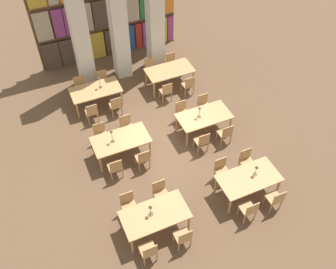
% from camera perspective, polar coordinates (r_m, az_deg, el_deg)
% --- Properties ---
extents(ground_plane, '(40.00, 40.00, 0.00)m').
position_cam_1_polar(ground_plane, '(12.95, -0.51, -1.28)').
color(ground_plane, brown).
extents(pillar_left, '(0.60, 0.60, 6.00)m').
position_cam_1_polar(pillar_left, '(14.09, -13.84, 17.30)').
color(pillar_left, beige).
rests_on(pillar_left, ground_plane).
extents(pillar_center, '(0.60, 0.60, 6.00)m').
position_cam_1_polar(pillar_center, '(14.37, -7.87, 18.78)').
color(pillar_center, beige).
rests_on(pillar_center, ground_plane).
extents(reading_table_0, '(1.84, 0.99, 0.77)m').
position_cam_1_polar(reading_table_0, '(10.41, -2.00, -12.26)').
color(reading_table_0, tan).
rests_on(reading_table_0, ground_plane).
extents(chair_0, '(0.42, 0.40, 0.86)m').
position_cam_1_polar(chair_0, '(10.17, -2.94, -17.32)').
color(chair_0, tan).
rests_on(chair_0, ground_plane).
extents(chair_1, '(0.42, 0.40, 0.86)m').
position_cam_1_polar(chair_1, '(10.92, -6.05, -10.53)').
color(chair_1, tan).
rests_on(chair_1, ground_plane).
extents(chair_2, '(0.42, 0.40, 0.86)m').
position_cam_1_polar(chair_2, '(10.35, 2.36, -15.32)').
color(chair_2, tan).
rests_on(chair_2, ground_plane).
extents(chair_3, '(0.42, 0.40, 0.86)m').
position_cam_1_polar(chair_3, '(11.09, -1.17, -8.83)').
color(chair_3, tan).
rests_on(chair_3, ground_plane).
extents(desk_lamp_0, '(0.14, 0.14, 0.41)m').
position_cam_1_polar(desk_lamp_0, '(10.11, -2.68, -11.24)').
color(desk_lamp_0, brown).
rests_on(desk_lamp_0, reading_table_0).
extents(reading_table_1, '(1.84, 0.99, 0.77)m').
position_cam_1_polar(reading_table_1, '(11.35, 12.17, -6.69)').
color(reading_table_1, tan).
rests_on(reading_table_1, ground_plane).
extents(chair_4, '(0.42, 0.40, 0.86)m').
position_cam_1_polar(chair_4, '(11.01, 12.25, -11.10)').
color(chair_4, tan).
rests_on(chair_4, ground_plane).
extents(chair_5, '(0.42, 0.40, 0.86)m').
position_cam_1_polar(chair_5, '(11.71, 8.18, -5.33)').
color(chair_5, tan).
rests_on(chair_5, ground_plane).
extents(chair_6, '(0.42, 0.40, 0.86)m').
position_cam_1_polar(chair_6, '(11.40, 16.05, -9.37)').
color(chair_6, tan).
rests_on(chair_6, ground_plane).
extents(chair_7, '(0.42, 0.40, 0.86)m').
position_cam_1_polar(chair_7, '(12.08, 11.86, -3.91)').
color(chair_7, tan).
rests_on(chair_7, ground_plane).
extents(desk_lamp_1, '(0.14, 0.14, 0.39)m').
position_cam_1_polar(desk_lamp_1, '(11.20, 13.33, -5.14)').
color(desk_lamp_1, brown).
rests_on(desk_lamp_1, reading_table_1).
extents(reading_table_2, '(1.84, 0.99, 0.77)m').
position_cam_1_polar(reading_table_2, '(12.17, -7.21, -0.99)').
color(reading_table_2, tan).
rests_on(reading_table_2, ground_plane).
extents(chair_8, '(0.42, 0.40, 0.86)m').
position_cam_1_polar(chair_8, '(11.77, -8.03, -4.96)').
color(chair_8, tan).
rests_on(chair_8, ground_plane).
extents(chair_9, '(0.42, 0.40, 0.86)m').
position_cam_1_polar(chair_9, '(12.79, -10.22, 0.07)').
color(chair_9, tan).
rests_on(chair_9, ground_plane).
extents(chair_10, '(0.42, 0.40, 0.86)m').
position_cam_1_polar(chair_10, '(11.92, -3.83, -3.59)').
color(chair_10, tan).
rests_on(chair_10, ground_plane).
extents(chair_11, '(0.42, 0.40, 0.86)m').
position_cam_1_polar(chair_11, '(12.93, -6.34, 1.27)').
color(chair_11, tan).
rests_on(chair_11, ground_plane).
extents(desk_lamp_2, '(0.14, 0.14, 0.50)m').
position_cam_1_polar(desk_lamp_2, '(11.83, -8.58, 0.05)').
color(desk_lamp_2, brown).
rests_on(desk_lamp_2, reading_table_2).
extents(reading_table_3, '(1.84, 0.99, 0.77)m').
position_cam_1_polar(reading_table_3, '(12.91, 5.51, 2.62)').
color(reading_table_3, tan).
rests_on(reading_table_3, ground_plane).
extents(chair_12, '(0.42, 0.40, 0.86)m').
position_cam_1_polar(chair_12, '(12.43, 5.22, -1.00)').
color(chair_12, tan).
rests_on(chair_12, ground_plane).
extents(chair_13, '(0.42, 0.40, 0.86)m').
position_cam_1_polar(chair_13, '(13.39, 2.13, 3.50)').
color(chair_13, tan).
rests_on(chair_13, ground_plane).
extents(chair_14, '(0.42, 0.40, 0.86)m').
position_cam_1_polar(chair_14, '(12.77, 8.71, 0.19)').
color(chair_14, tan).
rests_on(chair_14, ground_plane).
extents(chair_15, '(0.42, 0.40, 0.86)m').
position_cam_1_polar(chair_15, '(13.70, 5.46, 4.50)').
color(chair_15, tan).
rests_on(chair_15, ground_plane).
extents(desk_lamp_3, '(0.14, 0.14, 0.45)m').
position_cam_1_polar(desk_lamp_3, '(12.58, 4.84, 3.70)').
color(desk_lamp_3, brown).
rests_on(desk_lamp_3, reading_table_3).
extents(reading_table_4, '(1.84, 0.99, 0.77)m').
position_cam_1_polar(reading_table_4, '(14.14, -10.96, 6.50)').
color(reading_table_4, tan).
rests_on(reading_table_4, ground_plane).
extents(chair_16, '(0.42, 0.40, 0.86)m').
position_cam_1_polar(chair_16, '(13.65, -11.56, 3.40)').
color(chair_16, tan).
rests_on(chair_16, ground_plane).
extents(chair_17, '(0.42, 0.40, 0.86)m').
position_cam_1_polar(chair_17, '(14.83, -13.21, 7.14)').
color(chair_17, tan).
rests_on(chair_17, ground_plane).
extents(chair_18, '(0.42, 0.40, 0.86)m').
position_cam_1_polar(chair_18, '(13.77, -7.98, 4.48)').
color(chair_18, tan).
rests_on(chair_18, ground_plane).
extents(chair_19, '(0.42, 0.40, 0.86)m').
position_cam_1_polar(chair_19, '(14.95, -9.88, 8.11)').
color(chair_19, tan).
rests_on(chair_19, ground_plane).
extents(desk_lamp_4, '(0.14, 0.14, 0.50)m').
position_cam_1_polar(desk_lamp_4, '(13.94, -10.43, 8.16)').
color(desk_lamp_4, brown).
rests_on(desk_lamp_4, reading_table_4).
extents(reading_table_5, '(1.84, 0.99, 0.77)m').
position_cam_1_polar(reading_table_5, '(14.82, 0.25, 9.57)').
color(reading_table_5, tan).
rests_on(reading_table_5, ground_plane).
extents(chair_20, '(0.42, 0.40, 0.86)m').
position_cam_1_polar(chair_20, '(14.24, -0.29, 6.65)').
color(chair_20, tan).
rests_on(chair_20, ground_plane).
extents(chair_21, '(0.42, 0.40, 0.86)m').
position_cam_1_polar(chair_21, '(15.38, -2.67, 10.05)').
color(chair_21, tan).
rests_on(chair_21, ground_plane).
extents(chair_22, '(0.42, 0.40, 0.86)m').
position_cam_1_polar(chair_22, '(14.56, 3.13, 7.61)').
color(chair_22, tan).
rests_on(chair_22, ground_plane).
extents(chair_23, '(0.42, 0.40, 0.86)m').
position_cam_1_polar(chair_23, '(15.67, 0.57, 10.89)').
color(chair_23, tan).
rests_on(chair_23, ground_plane).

